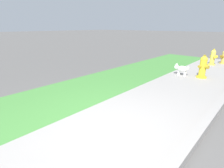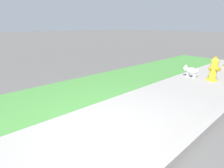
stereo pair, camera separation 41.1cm
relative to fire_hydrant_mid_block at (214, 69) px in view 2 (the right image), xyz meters
The scene contains 5 objects.
ground_plane 4.62m from the fire_hydrant_mid_block, behind, with size 120.00×120.00×0.00m, color #5B5956.
sidewalk_pavement 4.62m from the fire_hydrant_mid_block, behind, with size 18.00×2.01×0.01m, color #9E9993.
grass_verge 5.09m from the fire_hydrant_mid_block, 155.10° to the left, with size 18.00×2.09×0.01m, color #47893D.
fire_hydrant_mid_block is the anchor object (origin of this frame).
small_white_dog 0.70m from the fire_hydrant_mid_block, 105.38° to the left, with size 0.23×0.51×0.44m.
Camera 2 is at (-1.45, -1.97, 1.70)m, focal length 28.00 mm.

